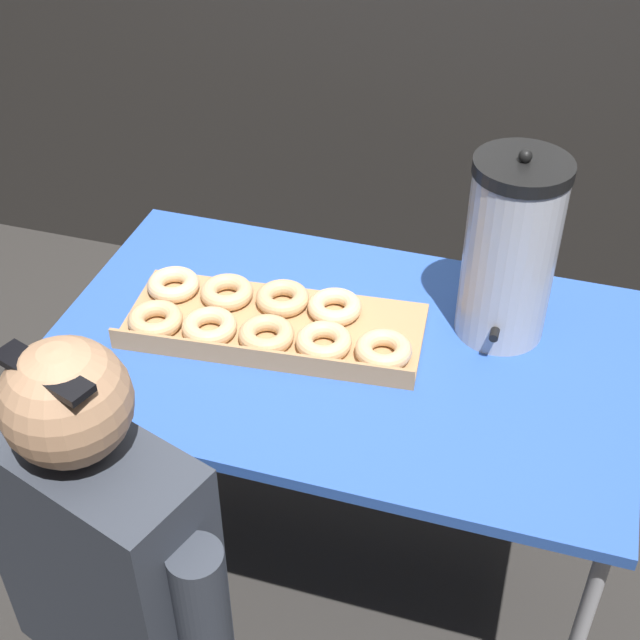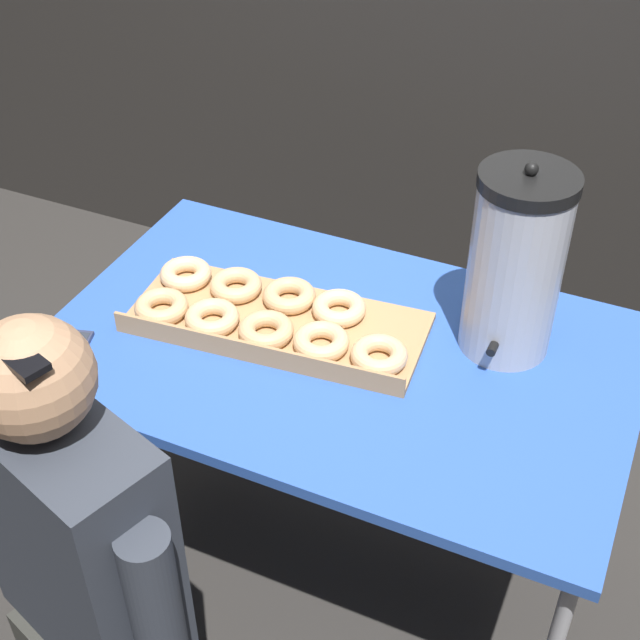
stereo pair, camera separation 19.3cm
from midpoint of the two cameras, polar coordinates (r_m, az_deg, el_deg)
The scene contains 6 objects.
ground_plane at distance 2.53m, azimuth 3.29°, elevation -15.33°, with size 12.00×12.00×0.00m, color #2D2B28.
folding_table at distance 1.99m, azimuth 4.04°, elevation -2.97°, with size 1.28×0.80×0.78m.
donut_box at distance 2.00m, azimuth -0.55°, elevation 0.12°, with size 0.70×0.34×0.05m.
coffee_urn at distance 1.90m, azimuth 15.29°, elevation 3.34°, with size 0.20×0.23×0.45m.
cell_phone at distance 1.99m, azimuth -13.16°, elevation -2.08°, with size 0.11×0.15×0.01m.
person_seated at distance 1.82m, azimuth -11.64°, elevation -16.30°, with size 0.54×0.32×1.21m.
Camera 2 is at (0.57, -1.38, 2.05)m, focal length 50.00 mm.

